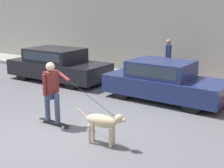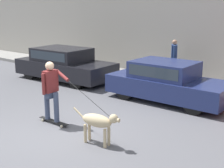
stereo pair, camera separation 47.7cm
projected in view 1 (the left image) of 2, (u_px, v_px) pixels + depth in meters
ground_plane at (57, 133)px, 7.69m from camera, size 36.00×36.00×0.00m
back_wall at (180, 17)px, 12.74m from camera, size 32.00×0.30×5.27m
sidewalk_curb at (166, 82)px, 12.49m from camera, size 30.00×1.86×0.16m
parked_car_0 at (58, 65)px, 13.00m from camera, size 4.40×1.99×1.35m
parked_car_1 at (164, 82)px, 10.27m from camera, size 3.97×1.71×1.32m
dog at (103, 122)px, 6.94m from camera, size 1.25×0.38×0.79m
skateboarder at (52, 90)px, 8.02m from camera, size 2.69×0.55×1.67m
pedestrian_with_bag at (168, 58)px, 12.15m from camera, size 0.45×0.66×1.65m
fire_hydrant at (35, 64)px, 15.07m from camera, size 0.18×0.18×0.64m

